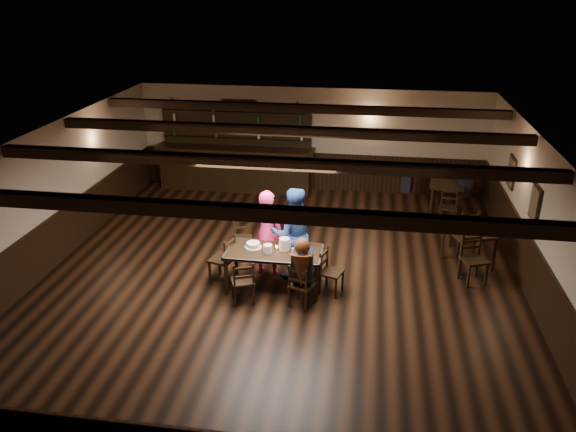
# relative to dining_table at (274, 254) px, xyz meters

# --- Properties ---
(ground) EXTENTS (10.00, 10.00, 0.00)m
(ground) POSITION_rel_dining_table_xyz_m (0.05, 0.35, -0.68)
(ground) COLOR black
(ground) RESTS_ON ground
(room_shell) EXTENTS (9.02, 10.02, 2.71)m
(room_shell) POSITION_rel_dining_table_xyz_m (0.06, 0.39, 1.06)
(room_shell) COLOR #BDB19D
(room_shell) RESTS_ON ground
(dining_table) EXTENTS (1.73, 0.87, 0.75)m
(dining_table) POSITION_rel_dining_table_xyz_m (0.00, 0.00, 0.00)
(dining_table) COLOR black
(dining_table) RESTS_ON ground
(chair_near_left) EXTENTS (0.49, 0.48, 0.81)m
(chair_near_left) POSITION_rel_dining_table_xyz_m (-0.43, -0.62, -0.21)
(chair_near_left) COLOR black
(chair_near_left) RESTS_ON ground
(chair_near_right) EXTENTS (0.48, 0.48, 0.81)m
(chair_near_right) POSITION_rel_dining_table_xyz_m (0.55, -0.61, -0.21)
(chair_near_right) COLOR black
(chair_near_right) RESTS_ON ground
(chair_end_left) EXTENTS (0.50, 0.52, 0.92)m
(chair_end_left) POSITION_rel_dining_table_xyz_m (-0.91, 0.08, -0.15)
(chair_end_left) COLOR black
(chair_end_left) RESTS_ON ground
(chair_end_right) EXTENTS (0.47, 0.48, 0.83)m
(chair_end_right) POSITION_rel_dining_table_xyz_m (0.97, -0.01, -0.20)
(chair_end_right) COLOR black
(chair_end_right) RESTS_ON ground
(chair_far_pushed) EXTENTS (0.47, 0.45, 0.83)m
(chair_far_pushed) POSITION_rel_dining_table_xyz_m (-0.86, 1.18, -0.20)
(chair_far_pushed) COLOR black
(chair_far_pushed) RESTS_ON ground
(woman_pink) EXTENTS (0.68, 0.50, 1.69)m
(woman_pink) POSITION_rel_dining_table_xyz_m (-0.23, 0.54, 0.16)
(woman_pink) COLOR #FF3780
(woman_pink) RESTS_ON ground
(man_blue) EXTENTS (1.02, 0.89, 1.78)m
(man_blue) POSITION_rel_dining_table_xyz_m (0.27, 0.49, 0.21)
(man_blue) COLOR navy
(man_blue) RESTS_ON ground
(seated_person) EXTENTS (0.35, 0.53, 0.86)m
(seated_person) POSITION_rel_dining_table_xyz_m (0.58, -0.56, 0.17)
(seated_person) COLOR black
(seated_person) RESTS_ON ground
(cake) EXTENTS (0.30, 0.30, 0.10)m
(cake) POSITION_rel_dining_table_xyz_m (-0.40, 0.08, 0.11)
(cake) COLOR white
(cake) RESTS_ON dining_table
(plate_stack_a) EXTENTS (0.16, 0.16, 0.15)m
(plate_stack_a) POSITION_rel_dining_table_xyz_m (-0.10, -0.08, 0.15)
(plate_stack_a) COLOR white
(plate_stack_a) RESTS_ON dining_table
(plate_stack_b) EXTENTS (0.19, 0.19, 0.22)m
(plate_stack_b) POSITION_rel_dining_table_xyz_m (0.18, 0.07, 0.18)
(plate_stack_b) COLOR white
(plate_stack_b) RESTS_ON dining_table
(tea_light) EXTENTS (0.05, 0.05, 0.06)m
(tea_light) POSITION_rel_dining_table_xyz_m (0.04, 0.08, 0.09)
(tea_light) COLOR #A5A8AD
(tea_light) RESTS_ON dining_table
(salt_shaker) EXTENTS (0.04, 0.04, 0.10)m
(salt_shaker) POSITION_rel_dining_table_xyz_m (0.34, -0.05, 0.12)
(salt_shaker) COLOR silver
(salt_shaker) RESTS_ON dining_table
(pepper_shaker) EXTENTS (0.03, 0.03, 0.08)m
(pepper_shaker) POSITION_rel_dining_table_xyz_m (0.39, -0.11, 0.11)
(pepper_shaker) COLOR #A5A8AD
(pepper_shaker) RESTS_ON dining_table
(drink_glass) EXTENTS (0.08, 0.08, 0.12)m
(drink_glass) POSITION_rel_dining_table_xyz_m (0.24, 0.16, 0.13)
(drink_glass) COLOR silver
(drink_glass) RESTS_ON dining_table
(menu_red) EXTENTS (0.42, 0.38, 0.00)m
(menu_red) POSITION_rel_dining_table_xyz_m (0.49, -0.09, 0.07)
(menu_red) COLOR maroon
(menu_red) RESTS_ON dining_table
(menu_blue) EXTENTS (0.33, 0.28, 0.00)m
(menu_blue) POSITION_rel_dining_table_xyz_m (0.55, 0.16, 0.07)
(menu_blue) COLOR #0F0E49
(menu_blue) RESTS_ON dining_table
(bar_counter) EXTENTS (4.18, 0.70, 2.20)m
(bar_counter) POSITION_rel_dining_table_xyz_m (-1.91, 5.06, 0.04)
(bar_counter) COLOR black
(bar_counter) RESTS_ON ground
(back_table_a) EXTENTS (1.11, 1.11, 0.75)m
(back_table_a) POSITION_rel_dining_table_xyz_m (3.61, 1.44, -0.03)
(back_table_a) COLOR black
(back_table_a) RESTS_ON ground
(back_table_b) EXTENTS (0.87, 0.87, 0.75)m
(back_table_b) POSITION_rel_dining_table_xyz_m (3.44, 4.06, -0.04)
(back_table_b) COLOR black
(back_table_b) RESTS_ON ground
(bg_patron_left) EXTENTS (0.31, 0.41, 0.75)m
(bg_patron_left) POSITION_rel_dining_table_xyz_m (2.54, 4.26, 0.16)
(bg_patron_left) COLOR black
(bg_patron_left) RESTS_ON ground
(bg_patron_right) EXTENTS (0.32, 0.42, 0.77)m
(bg_patron_right) POSITION_rel_dining_table_xyz_m (3.86, 4.19, 0.17)
(bg_patron_right) COLOR black
(bg_patron_right) RESTS_ON ground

